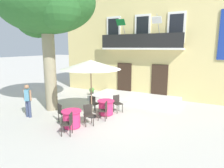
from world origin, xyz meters
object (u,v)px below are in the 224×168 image
(plane_tree, at_px, (46,6))
(cafe_table_near_tree, at_px, (106,107))
(cafe_chair_near_tree_1, at_px, (117,102))
(cafe_table_middle, at_px, (72,119))
(cafe_chair_middle_1, at_px, (69,122))
(cafe_chair_middle_2, at_px, (88,113))
(ground_planter_left, at_px, (92,91))
(cafe_chair_near_tree_2, at_px, (94,103))
(cafe_chair_middle_0, at_px, (62,112))
(cafe_chair_near_tree_0, at_px, (104,109))
(pedestrian_near_entrance, at_px, (28,99))
(cafe_umbrella, at_px, (91,65))

(plane_tree, relative_size, cafe_table_near_tree, 8.38)
(cafe_chair_near_tree_1, height_order, cafe_table_middle, cafe_chair_near_tree_1)
(cafe_chair_middle_1, distance_m, cafe_chair_middle_2, 1.25)
(cafe_chair_middle_2, height_order, ground_planter_left, cafe_chair_middle_2)
(cafe_table_near_tree, height_order, cafe_chair_near_tree_1, cafe_chair_near_tree_1)
(cafe_chair_near_tree_1, xyz_separation_m, cafe_chair_middle_2, (-0.36, -2.20, 0.00))
(plane_tree, distance_m, cafe_chair_near_tree_2, 5.59)
(cafe_chair_middle_0, bearing_deg, cafe_table_near_tree, 56.93)
(cafe_chair_near_tree_0, height_order, cafe_table_middle, cafe_chair_near_tree_0)
(cafe_chair_near_tree_2, bearing_deg, pedestrian_near_entrance, -139.44)
(cafe_table_middle, bearing_deg, cafe_chair_near_tree_2, 96.49)
(cafe_table_near_tree, distance_m, cafe_chair_near_tree_2, 0.77)
(cafe_chair_near_tree_0, xyz_separation_m, cafe_chair_near_tree_2, (-1.05, 0.72, 0.00))
(cafe_chair_middle_0, distance_m, pedestrian_near_entrance, 2.05)
(plane_tree, xyz_separation_m, cafe_table_near_tree, (3.20, 0.60, -5.13))
(cafe_table_near_tree, bearing_deg, ground_planter_left, 133.60)
(cafe_umbrella, relative_size, ground_planter_left, 4.93)
(cafe_chair_middle_2, bearing_deg, cafe_chair_near_tree_2, 114.73)
(plane_tree, height_order, pedestrian_near_entrance, plane_tree)
(cafe_table_near_tree, distance_m, pedestrian_near_entrance, 3.90)
(cafe_table_near_tree, height_order, cafe_chair_middle_2, cafe_chair_middle_2)
(cafe_chair_middle_0, bearing_deg, cafe_chair_near_tree_1, 59.05)
(pedestrian_near_entrance, bearing_deg, cafe_chair_near_tree_2, 40.56)
(cafe_table_middle, bearing_deg, cafe_chair_middle_0, 164.30)
(cafe_umbrella, height_order, ground_planter_left, cafe_umbrella)
(cafe_table_middle, height_order, cafe_chair_middle_2, cafe_chair_middle_2)
(cafe_chair_middle_1, distance_m, cafe_umbrella, 3.01)
(cafe_chair_near_tree_2, xyz_separation_m, cafe_umbrella, (0.28, -0.64, 2.08))
(plane_tree, distance_m, cafe_chair_near_tree_1, 6.24)
(cafe_chair_near_tree_2, xyz_separation_m, ground_planter_left, (-2.17, 3.04, -0.20))
(plane_tree, height_order, cafe_chair_middle_2, plane_tree)
(cafe_chair_near_tree_2, distance_m, pedestrian_near_entrance, 3.30)
(cafe_chair_near_tree_2, bearing_deg, cafe_table_near_tree, -1.91)
(cafe_chair_near_tree_1, distance_m, pedestrian_near_entrance, 4.53)
(cafe_chair_near_tree_2, height_order, cafe_umbrella, cafe_umbrella)
(cafe_chair_near_tree_1, xyz_separation_m, cafe_chair_middle_0, (-1.55, -2.59, 0.00))
(cafe_chair_near_tree_0, height_order, cafe_chair_near_tree_1, same)
(cafe_table_near_tree, height_order, cafe_table_middle, same)
(cafe_table_middle, relative_size, cafe_chair_middle_2, 0.95)
(cafe_chair_near_tree_2, relative_size, pedestrian_near_entrance, 0.55)
(cafe_table_middle, bearing_deg, plane_tree, 150.78)
(cafe_table_near_tree, height_order, cafe_chair_middle_0, cafe_chair_middle_0)
(cafe_chair_near_tree_1, height_order, pedestrian_near_entrance, pedestrian_near_entrance)
(cafe_chair_middle_2, distance_m, cafe_umbrella, 2.31)
(plane_tree, xyz_separation_m, pedestrian_near_entrance, (-0.04, -1.50, -4.59))
(cafe_table_near_tree, bearing_deg, cafe_chair_near_tree_1, 65.43)
(plane_tree, height_order, cafe_chair_near_tree_2, plane_tree)
(ground_planter_left, xyz_separation_m, pedestrian_near_entrance, (-0.32, -5.17, 0.61))
(cafe_umbrella, bearing_deg, ground_planter_left, 123.65)
(plane_tree, relative_size, cafe_chair_middle_1, 7.96)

